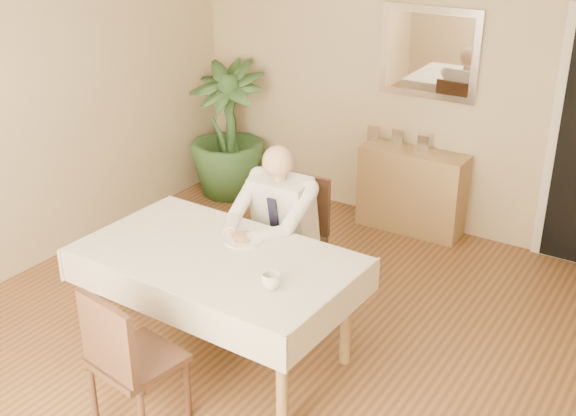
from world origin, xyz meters
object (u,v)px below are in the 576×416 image
Objects in this scene: dining_table at (217,266)px; chair_far at (293,232)px; sideboard at (411,191)px; seated_man at (270,227)px; chair_near at (126,357)px; coffee_mug at (272,281)px; potted_palm at (227,130)px.

dining_table is 0.90m from chair_far.
chair_far is at bearing -100.79° from sideboard.
chair_far reaches higher than dining_table.
chair_far is 0.33m from seated_man.
chair_near is 8.03× the size of coffee_mug.
potted_palm is at bearing 127.27° from dining_table.
chair_far is 0.76× the size of seated_man.
dining_table is at bearing -93.00° from chair_far.
dining_table is 0.86m from chair_near.
seated_man is at bearing -45.48° from potted_palm.
sideboard is (0.26, 2.41, -0.30)m from dining_table.
potted_palm is (-1.84, -0.21, 0.29)m from sideboard.
sideboard is at bearing 6.64° from potted_palm.
coffee_mug is at bearing -48.41° from potted_palm.
seated_man is at bearing 91.59° from dining_table.
chair_near is at bearing -62.22° from potted_palm.
coffee_mug is at bearing -55.67° from seated_man.
dining_table is 1.33× the size of potted_palm.
chair_near is at bearing -125.44° from coffee_mug.
chair_near is at bearing -92.18° from chair_far.
seated_man is 2.25m from potted_palm.
coffee_mug is 2.62m from sideboard.
chair_near is 3.44m from potted_palm.
chair_near is 1.45m from seated_man.
seated_man reaches higher than chair_near.
coffee_mug is 0.12× the size of sideboard.
potted_palm reaches higher than dining_table.
potted_palm is (-1.58, 1.60, -0.04)m from seated_man.
chair_far is 1.73m from chair_near.
coffee_mug is at bearing 63.13° from chair_near.
coffee_mug is (0.51, -0.75, 0.11)m from seated_man.
dining_table reaches higher than sideboard.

